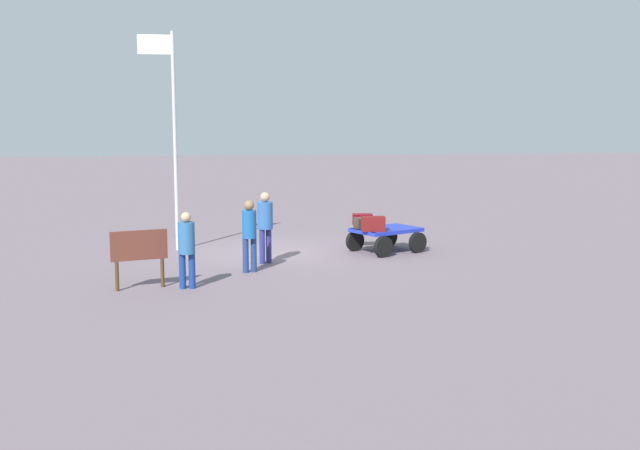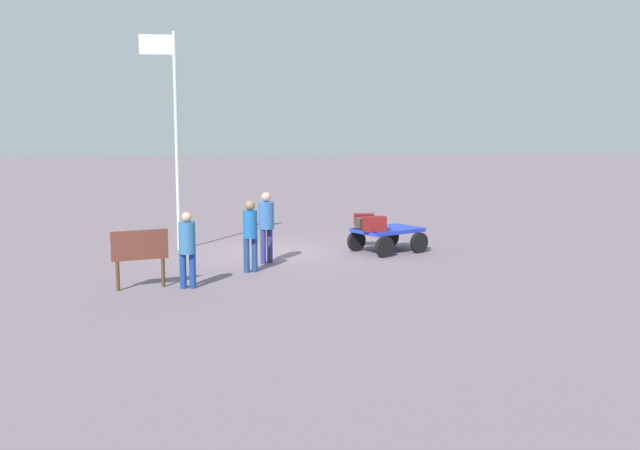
{
  "view_description": "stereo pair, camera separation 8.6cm",
  "coord_description": "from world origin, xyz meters",
  "px_view_note": "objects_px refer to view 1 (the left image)",
  "views": [
    {
      "loc": [
        1.88,
        19.93,
        3.52
      ],
      "look_at": [
        -0.31,
        6.0,
        1.57
      ],
      "focal_mm": 42.12,
      "sensor_mm": 36.0,
      "label": 1
    },
    {
      "loc": [
        1.79,
        19.95,
        3.52
      ],
      "look_at": [
        -0.31,
        6.0,
        1.57
      ],
      "focal_mm": 42.12,
      "sensor_mm": 36.0,
      "label": 2
    }
  ],
  "objects_px": {
    "suitcase_tan": "(363,223)",
    "worker_supervisor": "(249,231)",
    "suitcase_navy": "(376,224)",
    "flagpole": "(171,125)",
    "suitcase_grey": "(373,224)",
    "worker_lead": "(187,244)",
    "worker_trailing": "(265,221)",
    "signboard": "(139,250)",
    "luggage_cart": "(386,235)",
    "suitcase_olive": "(362,219)"
  },
  "relations": [
    {
      "from": "suitcase_tan",
      "to": "flagpole",
      "type": "xyz_separation_m",
      "value": [
        5.08,
        -1.13,
        2.64
      ]
    },
    {
      "from": "suitcase_grey",
      "to": "worker_trailing",
      "type": "xyz_separation_m",
      "value": [
        2.91,
        0.66,
        0.22
      ]
    },
    {
      "from": "worker_lead",
      "to": "worker_supervisor",
      "type": "bearing_deg",
      "value": -132.7
    },
    {
      "from": "suitcase_grey",
      "to": "worker_supervisor",
      "type": "distance_m",
      "value": 3.79
    },
    {
      "from": "suitcase_navy",
      "to": "worker_lead",
      "type": "relative_size",
      "value": 0.33
    },
    {
      "from": "worker_trailing",
      "to": "signboard",
      "type": "bearing_deg",
      "value": 41.12
    },
    {
      "from": "suitcase_navy",
      "to": "worker_supervisor",
      "type": "height_order",
      "value": "worker_supervisor"
    },
    {
      "from": "signboard",
      "to": "suitcase_grey",
      "type": "bearing_deg",
      "value": -151.26
    },
    {
      "from": "luggage_cart",
      "to": "worker_supervisor",
      "type": "relative_size",
      "value": 1.27
    },
    {
      "from": "flagpole",
      "to": "worker_supervisor",
      "type": "bearing_deg",
      "value": 118.71
    },
    {
      "from": "suitcase_tan",
      "to": "worker_trailing",
      "type": "xyz_separation_m",
      "value": [
        2.76,
        1.2,
        0.27
      ]
    },
    {
      "from": "worker_trailing",
      "to": "flagpole",
      "type": "bearing_deg",
      "value": -45.08
    },
    {
      "from": "suitcase_grey",
      "to": "worker_trailing",
      "type": "bearing_deg",
      "value": 12.85
    },
    {
      "from": "suitcase_grey",
      "to": "suitcase_tan",
      "type": "distance_m",
      "value": 0.56
    },
    {
      "from": "suitcase_tan",
      "to": "signboard",
      "type": "bearing_deg",
      "value": 33.38
    },
    {
      "from": "suitcase_navy",
      "to": "flagpole",
      "type": "bearing_deg",
      "value": -15.49
    },
    {
      "from": "luggage_cart",
      "to": "suitcase_tan",
      "type": "relative_size",
      "value": 4.32
    },
    {
      "from": "worker_lead",
      "to": "signboard",
      "type": "height_order",
      "value": "worker_lead"
    },
    {
      "from": "suitcase_navy",
      "to": "suitcase_tan",
      "type": "relative_size",
      "value": 1.08
    },
    {
      "from": "suitcase_tan",
      "to": "worker_supervisor",
      "type": "height_order",
      "value": "worker_supervisor"
    },
    {
      "from": "luggage_cart",
      "to": "flagpole",
      "type": "height_order",
      "value": "flagpole"
    },
    {
      "from": "suitcase_navy",
      "to": "suitcase_grey",
      "type": "relative_size",
      "value": 0.81
    },
    {
      "from": "signboard",
      "to": "worker_lead",
      "type": "bearing_deg",
      "value": 173.8
    },
    {
      "from": "worker_lead",
      "to": "signboard",
      "type": "distance_m",
      "value": 1.0
    },
    {
      "from": "worker_supervisor",
      "to": "signboard",
      "type": "height_order",
      "value": "worker_supervisor"
    },
    {
      "from": "suitcase_olive",
      "to": "worker_supervisor",
      "type": "height_order",
      "value": "worker_supervisor"
    },
    {
      "from": "suitcase_tan",
      "to": "worker_lead",
      "type": "height_order",
      "value": "worker_lead"
    },
    {
      "from": "suitcase_navy",
      "to": "suitcase_grey",
      "type": "xyz_separation_m",
      "value": [
        0.12,
        0.19,
        0.03
      ]
    },
    {
      "from": "luggage_cart",
      "to": "worker_trailing",
      "type": "distance_m",
      "value": 3.61
    },
    {
      "from": "flagpole",
      "to": "worker_trailing",
      "type": "bearing_deg",
      "value": 134.92
    },
    {
      "from": "luggage_cart",
      "to": "suitcase_olive",
      "type": "bearing_deg",
      "value": -57.05
    },
    {
      "from": "worker_trailing",
      "to": "worker_supervisor",
      "type": "height_order",
      "value": "worker_trailing"
    },
    {
      "from": "suitcase_tan",
      "to": "worker_trailing",
      "type": "height_order",
      "value": "worker_trailing"
    },
    {
      "from": "worker_supervisor",
      "to": "flagpole",
      "type": "xyz_separation_m",
      "value": [
        1.87,
        -3.41,
        2.45
      ]
    },
    {
      "from": "suitcase_tan",
      "to": "suitcase_navy",
      "type": "bearing_deg",
      "value": 127.2
    },
    {
      "from": "luggage_cart",
      "to": "flagpole",
      "type": "distance_m",
      "value": 6.53
    },
    {
      "from": "suitcase_navy",
      "to": "worker_supervisor",
      "type": "distance_m",
      "value": 3.99
    },
    {
      "from": "luggage_cart",
      "to": "worker_supervisor",
      "type": "distance_m",
      "value": 4.46
    },
    {
      "from": "suitcase_grey",
      "to": "suitcase_navy",
      "type": "bearing_deg",
      "value": -121.98
    },
    {
      "from": "worker_lead",
      "to": "flagpole",
      "type": "distance_m",
      "value": 5.56
    },
    {
      "from": "worker_trailing",
      "to": "signboard",
      "type": "relative_size",
      "value": 1.42
    },
    {
      "from": "worker_trailing",
      "to": "suitcase_navy",
      "type": "bearing_deg",
      "value": -164.29
    },
    {
      "from": "luggage_cart",
      "to": "suitcase_navy",
      "type": "relative_size",
      "value": 4.01
    },
    {
      "from": "luggage_cart",
      "to": "suitcase_olive",
      "type": "height_order",
      "value": "suitcase_olive"
    },
    {
      "from": "suitcase_olive",
      "to": "worker_trailing",
      "type": "height_order",
      "value": "worker_trailing"
    },
    {
      "from": "suitcase_olive",
      "to": "flagpole",
      "type": "bearing_deg",
      "value": -4.84
    },
    {
      "from": "suitcase_olive",
      "to": "suitcase_grey",
      "type": "bearing_deg",
      "value": 91.18
    },
    {
      "from": "worker_trailing",
      "to": "worker_supervisor",
      "type": "relative_size",
      "value": 1.05
    },
    {
      "from": "suitcase_olive",
      "to": "signboard",
      "type": "xyz_separation_m",
      "value": [
        5.75,
        4.4,
        0.04
      ]
    },
    {
      "from": "flagpole",
      "to": "suitcase_grey",
      "type": "bearing_deg",
      "value": 162.3
    }
  ]
}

